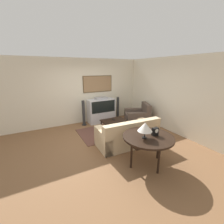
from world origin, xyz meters
TOP-DOWN VIEW (x-y plane):
  - ground_plane at (0.00, 0.00)m, footprint 12.00×12.00m
  - wall_back at (0.01, 2.13)m, footprint 12.00×0.10m
  - wall_right at (2.63, 0.00)m, footprint 0.06×12.00m
  - area_rug at (0.68, 0.63)m, footprint 2.48×1.46m
  - tv at (0.73, 1.75)m, footprint 1.17×0.47m
  - couch at (0.58, -0.54)m, footprint 1.86×0.91m
  - armchair at (2.01, 0.83)m, footprint 1.21×1.16m
  - coffee_table at (0.72, 0.63)m, footprint 0.91×0.58m
  - console_table at (0.45, -1.59)m, footprint 1.20×1.20m
  - table_lamp at (0.30, -1.62)m, footprint 0.33×0.33m
  - mantel_clock at (0.62, -1.62)m, footprint 0.15×0.10m
  - remote at (0.74, 0.68)m, footprint 0.04×0.16m
  - speaker_tower_left at (-0.09, 1.73)m, footprint 0.20×0.20m
  - speaker_tower_right at (1.54, 1.73)m, footprint 0.20×0.20m

SIDE VIEW (x-z plane):
  - ground_plane at x=0.00m, z-range 0.00..0.00m
  - area_rug at x=0.68m, z-range 0.00..0.01m
  - armchair at x=2.01m, z-range -0.15..0.73m
  - couch at x=0.58m, z-range -0.11..0.74m
  - coffee_table at x=0.72m, z-range 0.16..0.59m
  - remote at x=0.74m, z-range 0.42..0.44m
  - speaker_tower_left at x=-0.09m, z-range -0.03..1.02m
  - speaker_tower_right at x=1.54m, z-range -0.03..1.02m
  - tv at x=0.73m, z-range -0.03..1.08m
  - console_table at x=0.45m, z-range 0.31..1.07m
  - mantel_clock at x=0.62m, z-range 0.76..0.95m
  - table_lamp at x=0.30m, z-range 0.84..1.21m
  - wall_right at x=2.63m, z-range 0.00..2.70m
  - wall_back at x=0.01m, z-range 0.01..2.71m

